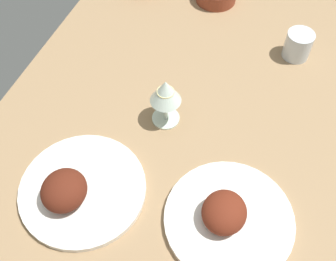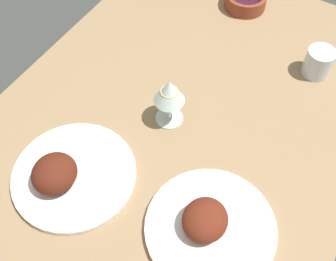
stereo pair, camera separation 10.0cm
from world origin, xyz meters
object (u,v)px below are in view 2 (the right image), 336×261
Objects in this scene: plate_center_main at (209,225)px; water_tumbler at (318,62)px; bowl_onions at (246,0)px; wine_glass at (169,93)px; plate_far_side at (68,175)px.

water_tumbler reaches higher than plate_center_main.
bowl_onions is (71.29, 24.00, 0.53)cm from plate_center_main.
wine_glass reaches higher than plate_center_main.
wine_glass is (-50.18, -2.00, 7.37)cm from bowl_onions.
plate_center_main is 75.22cm from bowl_onions.
plate_far_side is 2.23× the size of bowl_onions.
water_tumbler is at bearing -31.50° from plate_far_side.
wine_glass is at bearing -177.72° from bowl_onions.
bowl_onions is 50.76cm from wine_glass.
wine_glass is at bearing 142.33° from water_tumbler.
plate_far_side is 1.02× the size of plate_center_main.
wine_glass reaches higher than water_tumbler.
plate_far_side reaches higher than plate_center_main.
bowl_onions is 1.63× the size of water_tumbler.
plate_center_main is 55.50cm from water_tumbler.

